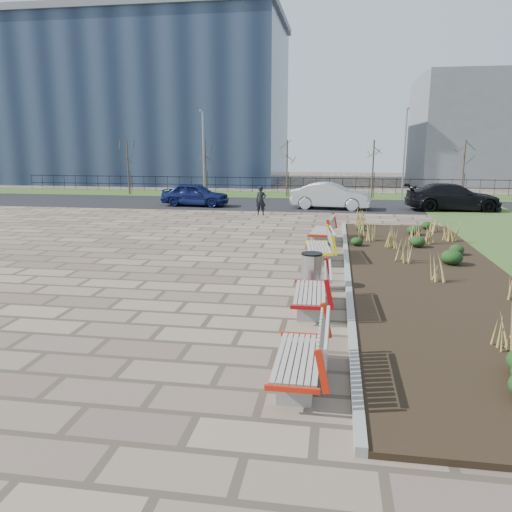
% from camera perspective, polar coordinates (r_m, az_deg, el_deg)
% --- Properties ---
extents(ground, '(120.00, 120.00, 0.00)m').
position_cam_1_polar(ground, '(10.83, -10.49, -7.83)').
color(ground, '#817059').
rests_on(ground, ground).
extents(planting_bed, '(4.50, 18.00, 0.10)m').
position_cam_1_polar(planting_bed, '(15.25, 19.17, -2.10)').
color(planting_bed, black).
rests_on(planting_bed, ground).
extents(planting_curb, '(0.16, 18.00, 0.15)m').
position_cam_1_polar(planting_curb, '(15.00, 10.39, -1.74)').
color(planting_curb, gray).
rests_on(planting_curb, ground).
extents(grass_verge_far, '(80.00, 5.00, 0.04)m').
position_cam_1_polar(grass_verge_far, '(37.89, 3.75, 6.99)').
color(grass_verge_far, '#33511E').
rests_on(grass_verge_far, ground).
extents(road, '(80.00, 7.00, 0.02)m').
position_cam_1_polar(road, '(31.95, 2.73, 5.93)').
color(road, black).
rests_on(road, ground).
extents(bench_a, '(0.91, 2.10, 1.00)m').
position_cam_1_polar(bench_a, '(8.09, 4.84, -11.12)').
color(bench_a, red).
rests_on(bench_a, ground).
extents(bench_b, '(0.96, 2.13, 1.00)m').
position_cam_1_polar(bench_b, '(11.46, 6.20, -3.90)').
color(bench_b, '#AC0B0E').
rests_on(bench_b, ground).
extents(bench_c, '(1.11, 2.18, 1.00)m').
position_cam_1_polar(bench_c, '(16.52, 7.15, 1.21)').
color(bench_c, '#FFEF0D').
rests_on(bench_c, ground).
extents(bench_d, '(1.10, 2.18, 1.00)m').
position_cam_1_polar(bench_d, '(19.66, 7.49, 3.04)').
color(bench_d, '#B01F0B').
rests_on(bench_d, ground).
extents(litter_bin, '(0.54, 0.54, 0.97)m').
position_cam_1_polar(litter_bin, '(13.14, 6.36, -1.81)').
color(litter_bin, '#B2B2B7').
rests_on(litter_bin, ground).
extents(pedestrian, '(0.57, 0.37, 1.55)m').
position_cam_1_polar(pedestrian, '(26.99, 0.56, 6.33)').
color(pedestrian, black).
rests_on(pedestrian, ground).
extents(car_blue, '(4.24, 1.97, 1.41)m').
position_cam_1_polar(car_blue, '(31.14, -6.95, 7.00)').
color(car_blue, '#11194D').
rests_on(car_blue, road).
extents(car_silver, '(4.75, 2.09, 1.52)m').
position_cam_1_polar(car_silver, '(29.82, 8.56, 6.81)').
color(car_silver, '#AAADB2').
rests_on(car_silver, road).
extents(car_black, '(5.44, 2.54, 1.54)m').
position_cam_1_polar(car_black, '(30.85, 21.58, 6.28)').
color(car_black, black).
rests_on(car_black, road).
extents(tree_a, '(1.40, 1.40, 4.00)m').
position_cam_1_polar(tree_a, '(39.27, -14.41, 9.78)').
color(tree_a, '#4C3D2D').
rests_on(tree_a, grass_verge_far).
extents(tree_b, '(1.40, 1.40, 4.00)m').
position_cam_1_polar(tree_b, '(37.31, -5.79, 9.98)').
color(tree_b, '#4C3D2D').
rests_on(tree_b, grass_verge_far).
extents(tree_c, '(1.40, 1.40, 4.00)m').
position_cam_1_polar(tree_c, '(36.25, 3.56, 9.94)').
color(tree_c, '#4C3D2D').
rests_on(tree_c, grass_verge_far).
extents(tree_d, '(1.40, 1.40, 4.00)m').
position_cam_1_polar(tree_d, '(36.17, 13.20, 9.63)').
color(tree_d, '#4C3D2D').
rests_on(tree_d, grass_verge_far).
extents(tree_e, '(1.40, 1.40, 4.00)m').
position_cam_1_polar(tree_e, '(37.07, 22.61, 9.07)').
color(tree_e, '#4C3D2D').
rests_on(tree_e, grass_verge_far).
extents(lamp_west, '(0.24, 0.60, 6.00)m').
position_cam_1_polar(lamp_west, '(36.79, -6.02, 11.49)').
color(lamp_west, gray).
rests_on(lamp_west, grass_verge_far).
extents(lamp_east, '(0.24, 0.60, 6.00)m').
position_cam_1_polar(lamp_east, '(35.83, 16.59, 11.02)').
color(lamp_east, gray).
rests_on(lamp_east, grass_verge_far).
extents(railing_fence, '(44.00, 0.10, 1.20)m').
position_cam_1_polar(railing_fence, '(39.32, 3.97, 8.10)').
color(railing_fence, black).
rests_on(railing_fence, grass_verge_far).
extents(building_glass, '(40.00, 14.00, 15.00)m').
position_cam_1_polar(building_glass, '(55.84, -18.88, 15.87)').
color(building_glass, '#192338').
rests_on(building_glass, ground).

